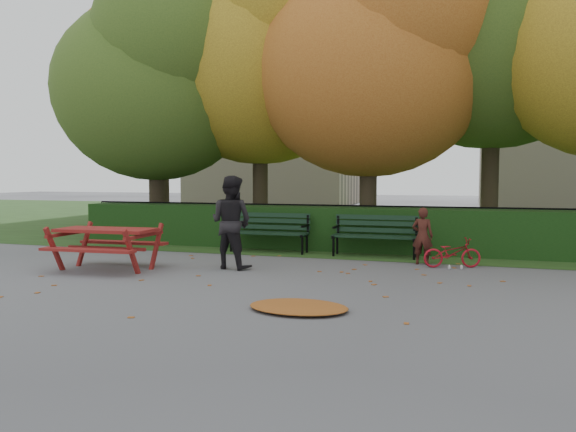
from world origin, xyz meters
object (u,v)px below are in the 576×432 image
(bench_left, at_px, (270,229))
(tree_c, at_px, (381,51))
(tree_f, at_px, (166,62))
(picnic_table, at_px, (106,238))
(tree_d, at_px, (511,7))
(tree_a, at_px, (161,75))
(tree_b, at_px, (268,44))
(bench_right, at_px, (375,232))
(bicycle, at_px, (452,253))
(adult, at_px, (231,222))
(child, at_px, (422,236))

(bench_left, bearing_deg, tree_c, 46.64)
(tree_f, xyz_separation_m, picnic_table, (3.81, -8.80, -5.10))
(tree_d, bearing_deg, tree_a, -169.67)
(tree_b, relative_size, bench_right, 4.88)
(bench_left, bearing_deg, bicycle, -14.53)
(tree_f, distance_m, bicycle, 13.03)
(tree_c, relative_size, bicycle, 7.47)
(tree_f, xyz_separation_m, bench_right, (8.23, -5.54, -5.17))
(tree_c, height_order, tree_d, tree_d)
(tree_f, xyz_separation_m, bicycle, (9.85, -6.58, -5.41))
(tree_b, xyz_separation_m, adult, (1.25, -5.45, -4.54))
(tree_c, bearing_deg, picnic_table, -126.95)
(bench_right, xyz_separation_m, bicycle, (1.62, -1.04, -0.24))
(tree_d, height_order, child, tree_d)
(tree_b, distance_m, tree_f, 5.32)
(bench_right, bearing_deg, tree_f, 146.08)
(tree_a, relative_size, bicycle, 6.99)
(adult, xyz_separation_m, bicycle, (3.92, 1.36, -0.58))
(picnic_table, xyz_separation_m, child, (5.47, 2.44, -0.04))
(tree_c, height_order, bench_left, tree_c)
(tree_f, height_order, child, tree_f)
(bicycle, bearing_deg, tree_c, 11.51)
(tree_d, xyz_separation_m, tree_f, (-11.01, 2.01, -0.29))
(picnic_table, height_order, bicycle, picnic_table)
(tree_f, distance_m, bench_right, 11.19)
(bench_left, xyz_separation_m, child, (3.46, -0.82, 0.04))
(tree_a, distance_m, bench_right, 7.69)
(tree_a, xyz_separation_m, tree_c, (6.02, 0.38, 0.30))
(child, bearing_deg, tree_b, -34.94)
(tree_d, xyz_separation_m, bench_right, (-2.78, -3.53, -5.46))
(tree_b, relative_size, bench_left, 4.88)
(bicycle, bearing_deg, bench_left, 57.22)
(tree_c, xyz_separation_m, child, (1.32, -3.08, -4.27))
(tree_c, xyz_separation_m, tree_d, (3.04, 1.27, 1.16))
(bench_left, bearing_deg, tree_a, 154.24)
(tree_b, height_order, tree_c, tree_b)
(tree_d, xyz_separation_m, bench_left, (-5.18, -3.53, -5.46))
(tree_b, bearing_deg, child, -40.04)
(tree_d, height_order, bench_left, tree_d)
(picnic_table, bearing_deg, child, 20.63)
(bench_left, bearing_deg, bench_right, 0.00)
(tree_a, relative_size, picnic_table, 4.01)
(bench_right, relative_size, child, 1.61)
(tree_f, distance_m, bench_left, 9.56)
(bench_left, height_order, bicycle, bench_left)
(adult, bearing_deg, tree_d, -121.03)
(tree_d, bearing_deg, bicycle, -104.20)
(tree_d, height_order, tree_f, tree_d)
(adult, bearing_deg, tree_b, -67.57)
(tree_b, relative_size, bicycle, 8.20)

